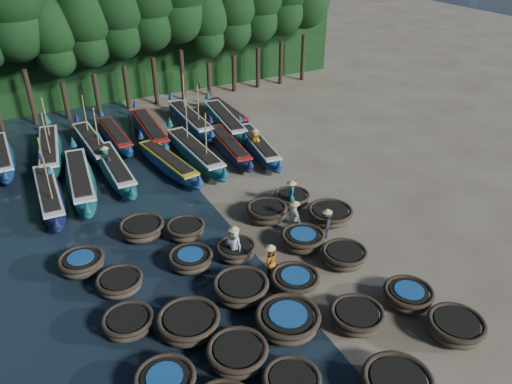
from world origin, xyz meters
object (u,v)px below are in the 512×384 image
coracle_18 (303,239)px  long_boat_3 (81,180)px  coracle_12 (241,288)px  coracle_20 (82,263)px  coracle_5 (165,382)px  long_boat_10 (2,156)px  long_boat_17 (227,113)px  long_boat_8 (258,146)px  fisherman_5 (106,158)px  long_boat_5 (168,163)px  coracle_6 (237,354)px  long_boat_7 (229,146)px  coracle_16 (191,259)px  fisherman_0 (234,244)px  long_boat_15 (190,120)px  long_boat_12 (92,144)px  coracle_11 (189,323)px  coracle_22 (186,230)px  coracle_8 (357,317)px  coracle_13 (295,281)px  fisherman_3 (326,223)px  coracle_14 (344,256)px  coracle_4 (456,327)px  coracle_17 (236,250)px  coracle_10 (128,323)px  fisherman_6 (255,142)px  coracle_7 (288,321)px  long_boat_11 (50,151)px  long_boat_16 (225,121)px  long_boat_2 (49,195)px  fisherman_2 (270,261)px  coracle_9 (408,296)px  long_boat_4 (115,168)px  coracle_21 (142,229)px  coracle_24 (292,198)px  long_boat_6 (195,153)px  long_boat_14 (150,130)px  fisherman_1 (291,195)px  fisherman_4 (294,217)px  coracle_15 (120,283)px

coracle_18 → long_boat_3: size_ratio=0.27×
coracle_12 → coracle_20: 7.11m
coracle_5 → long_boat_10: bearing=99.3°
long_boat_17 → long_boat_8: bearing=-97.5°
fisherman_5 → coracle_12: bearing=-123.7°
long_boat_10 → long_boat_5: bearing=-33.1°
coracle_6 → long_boat_7: (6.98, 15.54, 0.06)m
coracle_16 → fisherman_0: size_ratio=1.01×
long_boat_15 → fisherman_5: size_ratio=5.00×
coracle_6 → long_boat_12: size_ratio=0.32×
coracle_11 → coracle_22: bearing=70.1°
coracle_8 → coracle_13: 3.00m
coracle_6 → fisherman_3: size_ratio=1.53×
coracle_5 → coracle_14: coracle_14 is taller
coracle_4 → long_boat_3: 20.42m
coracle_13 → fisherman_5: size_ratio=1.43×
coracle_5 → coracle_17: 7.47m
coracle_10 → long_boat_7: size_ratio=0.30×
coracle_12 → coracle_14: coracle_12 is taller
coracle_4 → fisherman_6: 17.19m
coracle_18 → fisherman_0: fisherman_0 is taller
coracle_7 → long_boat_17: 21.80m
long_boat_8 → long_boat_11: bearing=164.1°
coracle_18 → long_boat_16: long_boat_16 is taller
long_boat_7 → fisherman_6: size_ratio=3.97×
long_boat_2 → coracle_16: bearing=-59.7°
coracle_5 → long_boat_8: 18.44m
long_boat_12 → fisherman_2: long_boat_12 is taller
coracle_17 → coracle_22: coracle_22 is taller
coracle_9 → long_boat_15: bearing=92.4°
long_boat_4 → fisherman_3: (7.34, -10.90, 0.25)m
coracle_18 → coracle_21: size_ratio=0.92×
coracle_11 → long_boat_7: bearing=59.3°
coracle_24 → long_boat_16: bearing=83.6°
coracle_5 → coracle_12: coracle_12 is taller
long_boat_5 → long_boat_11: (-6.01, 4.97, 0.05)m
long_boat_6 → long_boat_14: bearing=103.7°
long_boat_7 → long_boat_8: size_ratio=0.99×
coracle_4 → long_boat_3: bearing=119.1°
long_boat_15 → coracle_11: bearing=-110.9°
coracle_12 → fisherman_1: size_ratio=1.47×
coracle_6 → fisherman_2: (3.28, 3.60, 0.39)m
fisherman_4 → long_boat_7: bearing=-8.3°
coracle_17 → long_boat_12: size_ratio=0.24×
coracle_11 → coracle_16: 3.90m
coracle_15 → coracle_22: size_ratio=1.09×
coracle_22 → long_boat_4: size_ratio=0.25×
coracle_13 → long_boat_14: long_boat_14 is taller
coracle_20 → fisherman_2: 8.12m
coracle_8 → coracle_16: 7.53m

